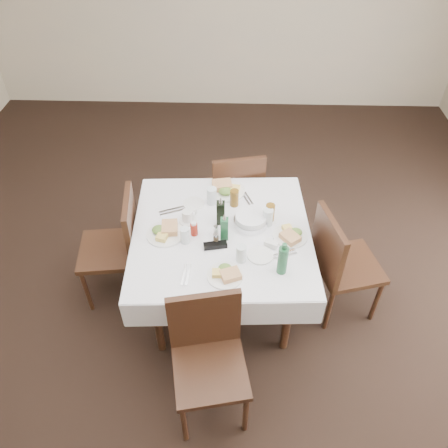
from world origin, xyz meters
The scene contains 33 objects.
ground_plane centered at (0.00, 0.00, 0.00)m, with size 7.00×7.00×0.00m, color black.
room_shell centered at (0.00, 0.00, 1.71)m, with size 6.04×7.04×2.80m.
dining_table centered at (0.12, 0.11, 0.68)m, with size 1.32×1.32×0.76m.
chair_north centered at (0.22, 0.87, 0.53)m, with size 0.52×0.52×0.93m.
chair_south centered at (0.07, -0.70, 0.53)m, with size 0.52×0.52×0.93m.
chair_east centered at (0.98, 0.07, 0.54)m, with size 0.55×0.55×0.95m.
chair_west centered at (-0.66, 0.20, 0.54)m, with size 0.50×0.50×0.94m.
meal_north centered at (0.14, 0.56, 0.79)m, with size 0.29×0.29×0.06m.
meal_south centered at (0.17, -0.30, 0.78)m, with size 0.23×0.23×0.05m.
meal_east centered at (0.61, 0.07, 0.78)m, with size 0.24×0.24×0.05m.
meal_west centered at (-0.27, 0.07, 0.78)m, with size 0.27×0.27×0.06m.
side_plate_a centered at (-0.10, 0.40, 0.77)m, with size 0.16×0.16×0.01m.
side_plate_b centered at (0.39, -0.12, 0.77)m, with size 0.18×0.18×0.01m.
water_n centered at (0.04, 0.42, 0.83)m, with size 0.07×0.07×0.14m.
water_s centered at (0.26, -0.16, 0.82)m, with size 0.07×0.07×0.12m.
water_e centered at (0.45, 0.20, 0.83)m, with size 0.07×0.07×0.13m.
water_w centered at (-0.12, 0.00, 0.82)m, with size 0.07×0.07×0.12m.
iced_tea_a centered at (0.21, 0.40, 0.83)m, with size 0.07×0.07×0.14m.
iced_tea_b centered at (0.47, 0.24, 0.83)m, with size 0.07×0.07×0.14m.
bread_basket centered at (0.33, 0.19, 0.80)m, with size 0.25×0.25×0.08m.
oil_cruet_dark centered at (0.11, 0.20, 0.86)m, with size 0.06×0.06×0.24m.
oil_cruet_green centered at (0.14, 0.04, 0.86)m, with size 0.05×0.05×0.22m.
ketchup_bottle centered at (-0.07, 0.07, 0.81)m, with size 0.05×0.05×0.11m.
salt_shaker centered at (0.08, 0.09, 0.80)m, with size 0.03×0.03×0.07m.
pepper_shaker centered at (0.09, -0.01, 0.81)m, with size 0.04×0.04×0.09m.
coffee_mug centered at (-0.12, 0.21, 0.80)m, with size 0.13×0.13×0.09m.
sunglasses centered at (0.09, -0.05, 0.78)m, with size 0.17×0.08×0.03m.
green_bottle centered at (0.52, -0.25, 0.87)m, with size 0.06×0.06×0.25m.
sugar_caddy centered at (0.46, -0.03, 0.79)m, with size 0.10×0.08×0.05m.
cutlery_n centered at (0.31, 0.48, 0.77)m, with size 0.10×0.16×0.01m.
cutlery_s centered at (-0.09, -0.30, 0.77)m, with size 0.06×0.18×0.01m.
cutlery_e centered at (0.54, -0.11, 0.77)m, with size 0.20×0.12×0.01m.
cutlery_w centered at (-0.25, 0.31, 0.77)m, with size 0.20×0.12×0.01m.
Camera 1 is at (0.21, -2.12, 2.89)m, focal length 35.00 mm.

